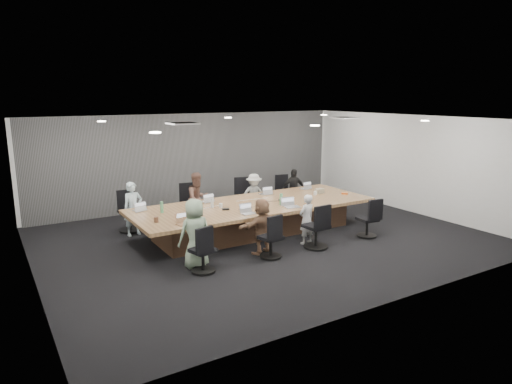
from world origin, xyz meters
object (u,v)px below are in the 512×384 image
chair_0 (130,215)px  laptop_6 (293,207)px  bottle_green_right (281,199)px  conference_table (254,217)px  person_1 (198,199)px  chair_1 (193,206)px  chair_6 (316,230)px  chair_2 (248,199)px  person_3 (293,190)px  chair_3 (286,195)px  bottle_green_left (162,207)px  person_6 (307,219)px  laptop_1 (207,201)px  laptop_3 (305,188)px  person_4 (195,233)px  canvas_bag (320,191)px  stapler (244,206)px  person_2 (254,195)px  chair_4 (203,254)px  chair_5 (271,241)px  laptop_0 (140,210)px  laptop_5 (249,214)px  chair_7 (367,222)px  mug_brown (156,219)px  person_0 (133,209)px  person_5 (262,226)px  snack_packet (345,193)px  laptop_2 (264,194)px  bottle_clear (212,203)px

chair_0 → laptop_6: (3.18, -2.50, 0.33)m
bottle_green_right → conference_table: bearing=139.6°
person_1 → chair_1: bearing=80.7°
chair_6 → laptop_6: (0.00, 0.90, 0.33)m
chair_2 → person_3: bearing=178.6°
chair_3 → bottle_green_left: size_ratio=2.98×
person_6 → bottle_green_right: bearing=-93.5°
laptop_1 → laptop_3: bearing=171.4°
chair_6 → person_3: (1.58, 3.05, 0.20)m
person_4 → canvas_bag: person_4 is taller
person_3 → chair_6: bearing=-103.7°
conference_table → person_6: person_6 is taller
stapler → laptop_6: bearing=-30.4°
chair_0 → chair_1: chair_1 is taller
person_1 → person_2: 1.70m
chair_4 → chair_5: (1.55, 0.00, 0.00)m
laptop_0 → canvas_bag: 4.78m
person_2 → laptop_5: 2.58m
chair_2 → laptop_0: 3.53m
laptop_3 → person_6: size_ratio=0.24×
chair_7 → mug_brown: bearing=171.3°
mug_brown → chair_6: bearing=-22.8°
chair_2 → person_1: 1.75m
person_0 → person_5: bearing=-61.6°
person_2 → laptop_3: person_2 is taller
chair_2 → laptop_3: chair_2 is taller
chair_2 → person_6: person_6 is taller
chair_0 → stapler: size_ratio=4.95×
person_5 → person_0: bearing=-67.9°
chair_5 → person_3: person_3 is taller
person_5 → snack_packet: 3.42m
mug_brown → person_6: bearing=-17.3°
person_4 → bottle_green_left: bearing=-89.6°
conference_table → canvas_bag: bearing=2.7°
snack_packet → chair_5: bearing=-157.2°
chair_2 → laptop_6: (-0.22, -2.50, 0.32)m
chair_1 → canvas_bag: size_ratio=3.68×
person_1 → bottle_green_right: 2.27m
chair_7 → bottle_green_right: (-1.64, 1.27, 0.51)m
laptop_3 → bottle_green_left: bottle_green_left is taller
chair_7 → person_1: 4.31m
chair_5 → chair_7: same height
chair_7 → laptop_1: laptop_1 is taller
laptop_0 → laptop_2: (3.40, 0.00, 0.00)m
chair_3 → canvas_bag: bearing=97.7°
chair_3 → laptop_0: 4.86m
laptop_3 → laptop_6: 2.25m
chair_0 → bottle_clear: size_ratio=3.71×
person_5 → bottle_clear: bearing=-88.2°
chair_4 → laptop_0: bearing=84.9°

